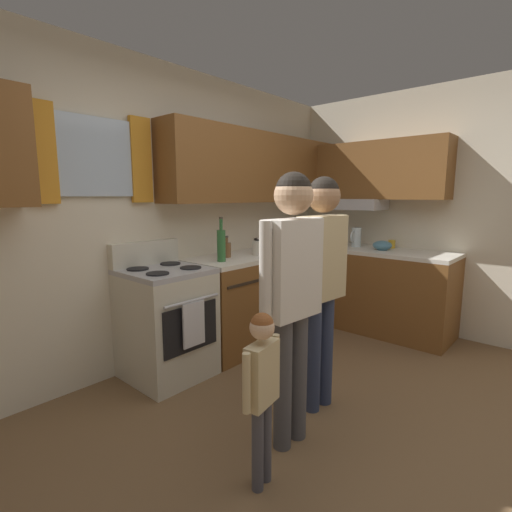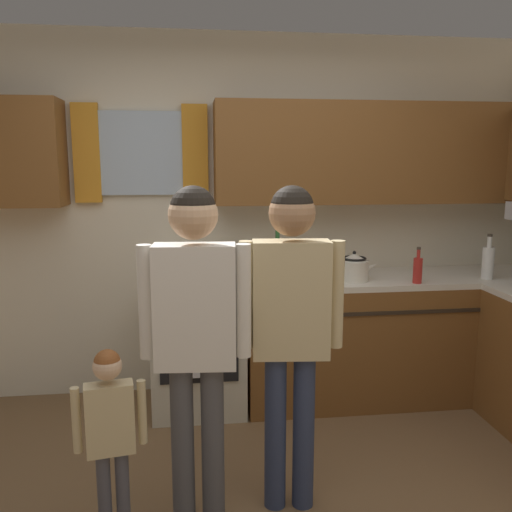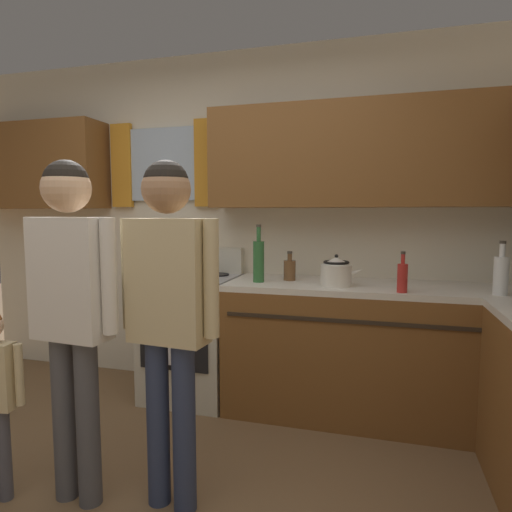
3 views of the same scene
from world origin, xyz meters
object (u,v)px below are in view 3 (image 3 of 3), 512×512
Objects in this scene: adult_in_plaid at (168,294)px; stovetop_kettle at (336,271)px; bottle_squat_brown at (290,269)px; bottle_wine_green at (259,260)px; bottle_milk_white at (501,274)px; stove_oven at (193,334)px; adult_holding_child at (71,292)px; bottle_sauce_red at (402,277)px.

stovetop_kettle is at bearing 59.01° from adult_in_plaid.
bottle_wine_green is (-0.19, -0.13, 0.07)m from bottle_squat_brown.
bottle_milk_white reaches higher than stovetop_kettle.
stovetop_kettle is at bearing -2.70° from bottle_wine_green.
adult_in_plaid is (-0.65, -1.08, 0.01)m from stovetop_kettle.
stove_oven is 1.39m from adult_holding_child.
bottle_wine_green is 1.31m from adult_holding_child.
bottle_squat_brown is 0.52× the size of bottle_wine_green.
stove_oven is 1.58m from bottle_sauce_red.
bottle_sauce_red reaches higher than bottle_squat_brown.
bottle_wine_green is at bearing 170.59° from bottle_sauce_red.
stovetop_kettle is 0.17× the size of adult_in_plaid.
adult_in_plaid is (-0.31, -1.23, 0.03)m from bottle_squat_brown.
adult_holding_child is at bearing -169.53° from adult_in_plaid.
bottle_wine_green is 0.25× the size of adult_in_plaid.
stovetop_kettle is at bearing -6.39° from stove_oven.
stovetop_kettle is at bearing -24.62° from bottle_squat_brown.
adult_in_plaid reaches higher than bottle_wine_green.
bottle_milk_white is 1.30m from bottle_squat_brown.
bottle_sauce_red is 0.79m from bottle_squat_brown.
bottle_milk_white is 2.32m from adult_holding_child.
bottle_sauce_red is 0.42m from stovetop_kettle.
adult_holding_child is at bearing -115.64° from bottle_wine_green.
stove_oven is 1.38m from adult_in_plaid.
bottle_wine_green is at bearing 176.84° from bottle_milk_white.
stovetop_kettle is at bearing 46.58° from adult_holding_child.
stove_oven is at bearing -177.23° from bottle_squat_brown.
adult_in_plaid is at bearing -96.11° from bottle_wine_green.
bottle_sauce_red is 1.20× the size of bottle_squat_brown.
stovetop_kettle is at bearing 162.10° from bottle_sauce_red.
stove_oven is at bearing 88.72° from adult_holding_child.
stove_oven is at bearing 175.00° from bottle_milk_white.
stove_oven is 4.02× the size of stovetop_kettle.
adult_holding_child is at bearing -151.57° from bottle_milk_white.
adult_in_plaid is at bearing -104.05° from bottle_squat_brown.
bottle_milk_white is 1.14× the size of stovetop_kettle.
bottle_sauce_red is at bearing -21.06° from bottle_squat_brown.
bottle_squat_brown is (-1.28, 0.21, -0.04)m from bottle_milk_white.
adult_holding_child is (-0.76, -1.31, 0.03)m from bottle_squat_brown.
bottle_sauce_red is at bearing -9.41° from bottle_wine_green.
adult_holding_child is (-1.10, -1.16, 0.02)m from stovetop_kettle.
adult_holding_child is 1.00× the size of adult_in_plaid.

